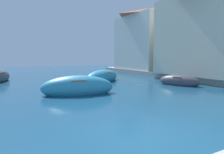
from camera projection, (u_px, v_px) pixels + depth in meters
ground at (150, 137)px, 5.39m from camera, size 80.00×80.00×0.00m
moored_boat_1 at (179, 81)px, 14.91m from camera, size 2.01×3.21×0.98m
moored_boat_3 at (78, 87)px, 11.41m from camera, size 4.24×2.36×1.35m
moored_boat_5 at (103, 77)px, 16.91m from camera, size 4.56×3.74×1.27m
waterfront_building_main at (223, 27)px, 16.93m from camera, size 7.28×9.77×7.85m
waterfront_building_annex at (149, 38)px, 25.28m from camera, size 6.11×7.66×7.42m
quayside_tree at (199, 40)px, 20.48m from camera, size 3.27×3.27×4.86m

